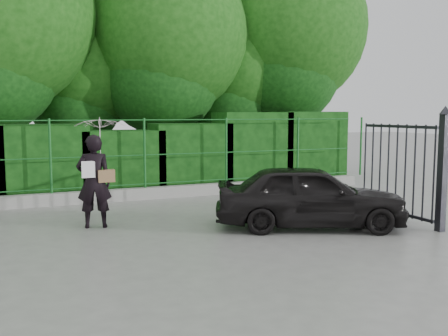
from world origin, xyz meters
name	(u,v)px	position (x,y,z in m)	size (l,w,h in m)	color
ground	(189,241)	(0.00, 0.00, 0.00)	(80.00, 80.00, 0.00)	gray
kerb	(130,194)	(0.00, 4.50, 0.15)	(14.00, 0.25, 0.30)	#9E9E99
fence	(138,153)	(0.22, 4.50, 1.20)	(14.13, 0.06, 1.80)	#185A20
hedge	(125,157)	(0.11, 5.50, 1.03)	(14.20, 1.20, 2.27)	black
trees	(140,37)	(1.14, 7.74, 4.62)	(17.10, 6.15, 8.08)	black
gate	(423,166)	(4.60, -0.72, 1.19)	(0.22, 2.33, 2.36)	black
woman	(98,156)	(-1.23, 1.77, 1.40)	(1.01, 1.00, 2.15)	black
car	(310,196)	(2.53, 0.08, 0.62)	(1.47, 3.65, 1.24)	black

